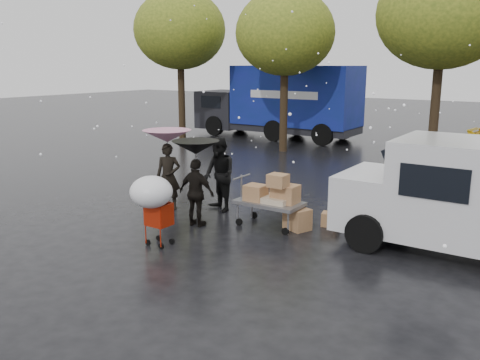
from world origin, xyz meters
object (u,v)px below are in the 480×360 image
Objects in this scene: white_van at (479,197)px; shopping_cart at (153,196)px; person_pink at (168,177)px; blue_truck at (280,102)px; person_black at (196,193)px; vendor_cart at (272,196)px.

shopping_cart is at bearing -150.41° from white_van.
person_pink is 0.20× the size of blue_truck.
white_van is at bearing -47.19° from blue_truck.
white_van reaches higher than shopping_cart.
person_black is 1.01× the size of vendor_cart.
white_van is 0.59× the size of blue_truck.
white_van is 16.10m from blue_truck.
person_black reaches higher than vendor_cart.
shopping_cart is at bearing -118.34° from vendor_cart.
person_black is at bearing -57.40° from person_pink.
shopping_cart is 6.21m from white_van.
person_black is at bearing -149.52° from vendor_cart.
person_black is 1.05× the size of shopping_cart.
blue_truck reaches higher than person_black.
blue_truck is (-5.37, 13.30, 0.99)m from person_black.
blue_truck is at bearing -71.23° from person_black.
blue_truck is at bearing 75.16° from person_pink.
person_black is (1.44, -0.68, -0.06)m from person_pink.
vendor_cart is at bearing -171.07° from white_van.
vendor_cart is 4.17m from white_van.
person_pink is 2.76m from shopping_cart.
person_pink is 7.05m from white_van.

